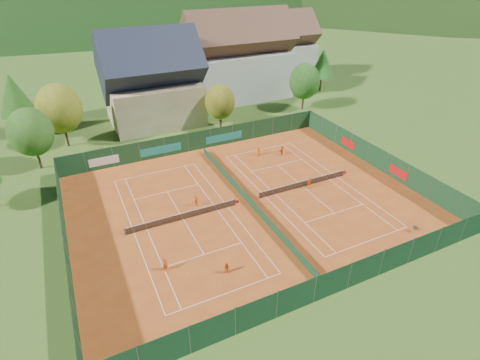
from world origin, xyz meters
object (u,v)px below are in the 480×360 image
at_px(player_right_far_b, 282,150).
at_px(player_left_mid, 227,268).
at_px(player_left_far, 196,201).
at_px(player_left_near, 165,265).
at_px(player_right_near, 309,183).
at_px(hotel_block_b, 278,51).
at_px(hotel_block_a, 238,61).
at_px(player_right_far_a, 259,151).
at_px(ball_hopper, 415,228).
at_px(chalet, 152,85).

bearing_deg(player_right_far_b, player_left_mid, 29.15).
xyz_separation_m(player_left_far, player_right_far_b, (15.98, 7.01, 0.02)).
bearing_deg(player_left_near, player_right_near, 4.47).
height_order(hotel_block_b, player_left_far, hotel_block_b).
height_order(hotel_block_a, player_left_near, hotel_block_a).
relative_size(player_left_near, player_right_near, 0.91).
bearing_deg(player_right_far_b, hotel_block_a, -120.16).
xyz_separation_m(hotel_block_b, player_right_far_a, (-22.93, -33.69, -5.91)).
xyz_separation_m(player_right_near, player_right_far_b, (1.77, 9.55, -0.07)).
distance_m(ball_hopper, player_left_near, 26.15).
relative_size(chalet, player_right_far_b, 11.22).
height_order(player_left_near, player_right_far_a, player_left_near).
xyz_separation_m(hotel_block_b, player_left_near, (-42.00, -50.87, -5.90)).
bearing_deg(player_left_far, hotel_block_b, -139.42).
distance_m(chalet, player_right_far_a, 22.90).
xyz_separation_m(hotel_block_b, player_left_far, (-35.75, -42.06, -5.92)).
bearing_deg(player_left_near, player_left_mid, -42.01).
bearing_deg(player_right_far_b, player_left_far, 5.54).
distance_m(player_left_mid, player_left_far, 11.71).
bearing_deg(player_right_near, player_right_far_a, 76.60).
bearing_deg(player_left_far, hotel_block_a, -131.62).
relative_size(hotel_block_b, player_left_far, 12.31).
height_order(hotel_block_a, player_left_mid, hotel_block_a).
height_order(player_left_mid, player_left_far, player_left_far).
relative_size(hotel_block_a, player_right_far_a, 15.26).
bearing_deg(chalet, ball_hopper, -68.94).
height_order(ball_hopper, player_left_near, player_left_near).
bearing_deg(hotel_block_a, player_right_near, -101.63).
bearing_deg(player_left_near, ball_hopper, -25.61).
bearing_deg(player_right_far_a, player_left_mid, 22.74).
distance_m(chalet, player_left_far, 28.81).
bearing_deg(player_left_mid, player_right_near, 59.40).
bearing_deg(player_right_far_a, player_left_near, 9.83).
bearing_deg(player_right_near, ball_hopper, -88.27).
distance_m(chalet, hotel_block_b, 35.85).
distance_m(player_right_near, player_right_far_a, 11.00).
relative_size(chalet, hotel_block_b, 0.94).
relative_size(chalet, ball_hopper, 20.25).
distance_m(player_left_far, player_right_far_a, 15.31).
bearing_deg(player_left_near, player_right_far_b, 22.87).
bearing_deg(player_right_near, hotel_block_b, 43.58).
relative_size(ball_hopper, player_left_mid, 0.64).
relative_size(hotel_block_a, ball_hopper, 27.00).
distance_m(player_left_mid, player_right_far_a, 24.46).
distance_m(player_right_near, player_right_far_b, 9.71).
distance_m(chalet, player_left_mid, 40.35).
bearing_deg(player_left_far, player_left_mid, 74.88).
xyz_separation_m(hotel_block_a, player_right_far_b, (-5.77, -27.05, -6.66)).
xyz_separation_m(chalet, hotel_block_a, (19.00, 6.00, 0.76)).
xyz_separation_m(chalet, player_left_near, (-9.00, -36.87, -5.91)).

